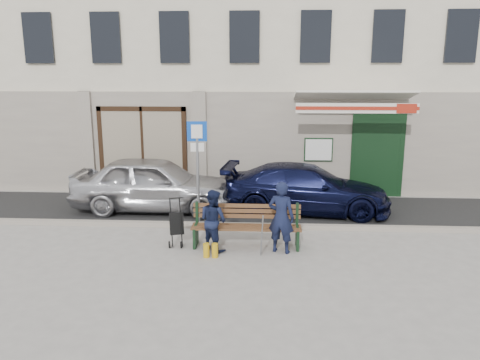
# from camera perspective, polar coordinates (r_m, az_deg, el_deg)

# --- Properties ---
(ground) EXTENTS (80.00, 80.00, 0.00)m
(ground) POSITION_cam_1_polar(r_m,az_deg,el_deg) (10.24, -0.88, -8.55)
(ground) COLOR #9E9991
(ground) RESTS_ON ground
(asphalt_lane) EXTENTS (60.00, 3.20, 0.01)m
(asphalt_lane) POSITION_cam_1_polar(r_m,az_deg,el_deg) (13.17, 0.11, -3.63)
(asphalt_lane) COLOR #282828
(asphalt_lane) RESTS_ON ground
(curb) EXTENTS (60.00, 0.18, 0.12)m
(curb) POSITION_cam_1_polar(r_m,az_deg,el_deg) (11.63, -0.34, -5.59)
(curb) COLOR #9E9384
(curb) RESTS_ON ground
(building) EXTENTS (20.00, 8.27, 10.00)m
(building) POSITION_cam_1_polar(r_m,az_deg,el_deg) (18.03, 1.14, 16.75)
(building) COLOR beige
(building) RESTS_ON ground
(car_silver) EXTENTS (4.48, 1.82, 1.52)m
(car_silver) POSITION_cam_1_polar(r_m,az_deg,el_deg) (13.18, -10.44, -0.43)
(car_silver) COLOR silver
(car_silver) RESTS_ON ground
(car_navy) EXTENTS (4.70, 2.28, 1.32)m
(car_navy) POSITION_cam_1_polar(r_m,az_deg,el_deg) (12.96, 8.03, -1.03)
(car_navy) COLOR black
(car_navy) RESTS_ON ground
(parking_sign) EXTENTS (0.48, 0.08, 2.61)m
(parking_sign) POSITION_cam_1_polar(r_m,az_deg,el_deg) (11.52, -5.21, 2.83)
(parking_sign) COLOR gray
(parking_sign) RESTS_ON ground
(bench) EXTENTS (2.40, 1.17, 0.98)m
(bench) POSITION_cam_1_polar(r_m,az_deg,el_deg) (10.31, 0.51, -5.70)
(bench) COLOR brown
(bench) RESTS_ON ground
(man) EXTENTS (0.65, 0.53, 1.55)m
(man) POSITION_cam_1_polar(r_m,az_deg,el_deg) (9.93, 5.04, -4.55)
(man) COLOR #121832
(man) RESTS_ON ground
(woman) EXTENTS (0.82, 0.80, 1.34)m
(woman) POSITION_cam_1_polar(r_m,az_deg,el_deg) (10.07, -3.28, -4.90)
(woman) COLOR #131A36
(woman) RESTS_ON ground
(stroller) EXTENTS (0.37, 0.48, 1.05)m
(stroller) POSITION_cam_1_polar(r_m,az_deg,el_deg) (10.50, -7.75, -5.42)
(stroller) COLOR black
(stroller) RESTS_ON ground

